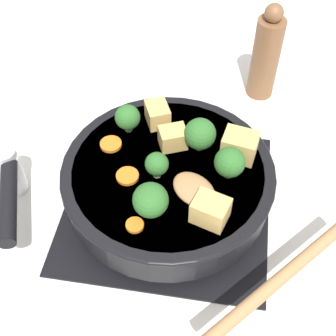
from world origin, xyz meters
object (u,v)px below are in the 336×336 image
wooden_spoon (245,237)px  salt_shaker (11,171)px  skillet_pan (167,179)px  pepper_mill (266,55)px

wooden_spoon → salt_shaker: 0.37m
wooden_spoon → salt_shaker: wooden_spoon is taller
skillet_pan → salt_shaker: (0.24, 0.01, -0.01)m
skillet_pan → pepper_mill: (-0.13, -0.28, 0.03)m
skillet_pan → wooden_spoon: 0.16m
skillet_pan → salt_shaker: 0.24m
wooden_spoon → pepper_mill: 0.39m
pepper_mill → salt_shaker: size_ratio=2.13×
pepper_mill → salt_shaker: (0.37, 0.29, -0.04)m
skillet_pan → pepper_mill: bearing=-115.2°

